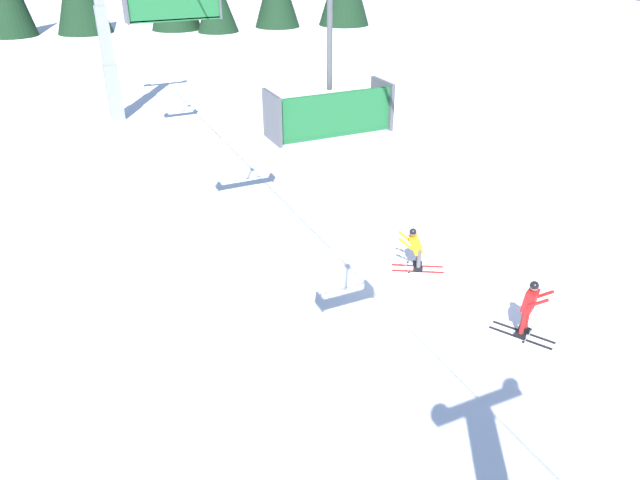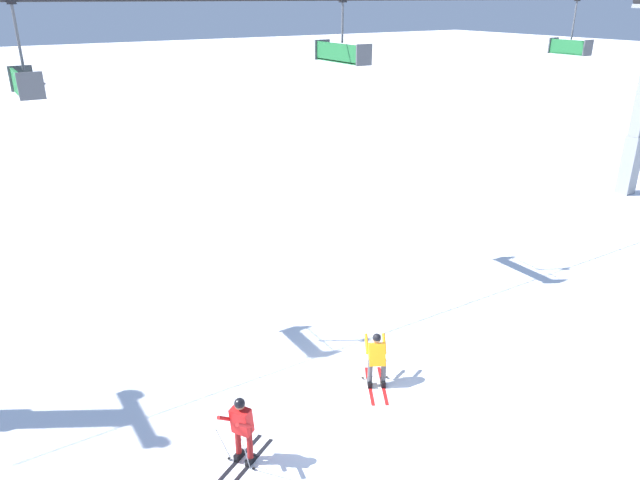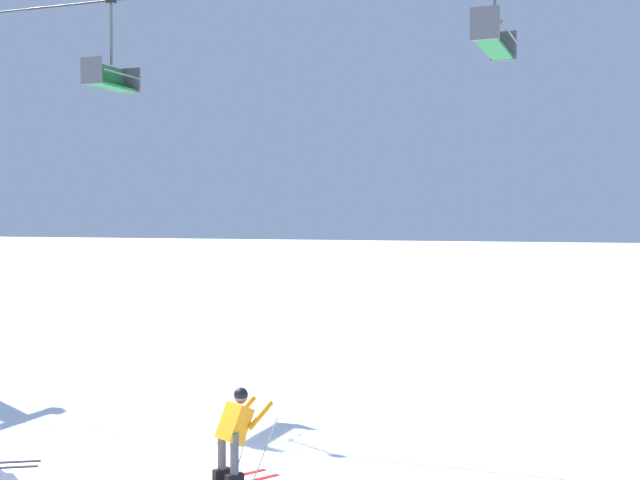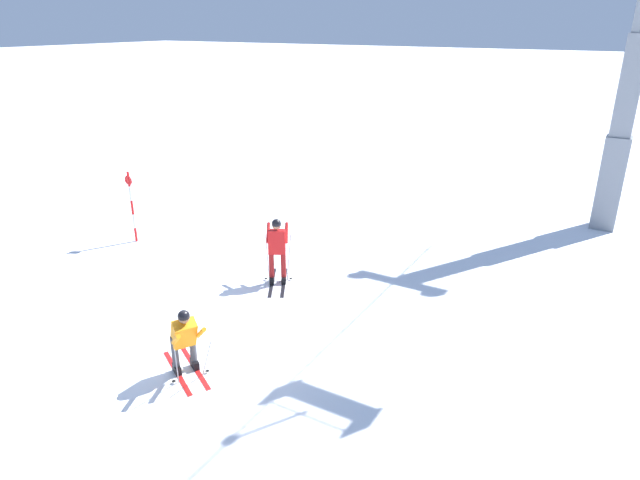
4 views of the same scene
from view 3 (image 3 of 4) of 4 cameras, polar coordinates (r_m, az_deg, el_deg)
skier_carving_main at (r=13.25m, az=-5.72°, el=-12.48°), size 1.23×1.62×1.52m
chairlift_seat_nearest at (r=21.58m, az=-13.93°, el=10.69°), size 0.61×1.67×2.19m
chairlift_seat_second at (r=18.18m, az=11.38°, el=13.20°), size 0.61×2.40×1.91m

